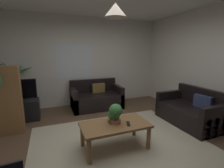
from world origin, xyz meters
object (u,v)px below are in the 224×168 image
Objects in this scene: coffee_table at (115,127)px; pendant_lamp at (115,10)px; couch_under_window at (96,98)px; couch_right_side at (191,112)px; tv at (17,90)px; bookshelf_corner at (2,100)px; potted_plant_on_table at (115,113)px; book_on_table_1 at (112,120)px; book_on_table_0 at (112,122)px; remote_on_table_0 at (128,124)px; tv_stand at (20,111)px; potted_palm_corner at (18,90)px.

pendant_lamp reaches higher than coffee_table.
couch_right_side is at bearing -47.39° from couch_under_window.
tv is 0.66m from bookshelf_corner.
couch_right_side is 4.13× the size of potted_plant_on_table.
potted_plant_on_table is at bearing 73.48° from coffee_table.
bookshelf_corner reaches higher than book_on_table_1.
bookshelf_corner reaches higher than couch_under_window.
couch_under_window reaches higher than book_on_table_0.
pendant_lamp is at bearing 174.48° from remote_on_table_0.
couch_under_window reaches higher than remote_on_table_0.
couch_right_side is 2.09m from book_on_table_0.
book_on_table_0 is at bearing 125.20° from potted_plant_on_table.
couch_right_side is at bearing 7.81° from pendant_lamp.
tv is 2.98m from pendant_lamp.
coffee_table is at bearing -106.52° from potted_plant_on_table.
couch_under_window is at bearing 7.33° from tv_stand.
tv is 1.58× the size of pendant_lamp.
pendant_lamp is (1.72, -1.91, 1.51)m from tv.
couch_under_window is 4.20× the size of potted_plant_on_table.
couch_under_window is 2.21m from coffee_table.
potted_plant_on_table is at bearing -53.38° from potted_palm_corner.
couch_under_window is 1.25× the size of coffee_table.
bookshelf_corner is (-1.87, 1.20, 0.23)m from book_on_table_1.
book_on_table_1 is at bearing -32.76° from bookshelf_corner.
book_on_table_1 is 0.14× the size of tv_stand.
potted_plant_on_table reaches higher than book_on_table_0.
potted_plant_on_table is at bearing -47.44° from tv.
potted_palm_corner is at bearing -119.41° from couch_right_side.
potted_palm_corner is 1.18m from bookshelf_corner.
potted_plant_on_table is at bearing 73.48° from pendant_lamp.
couch_right_side is 4.10m from bookshelf_corner.
tv_stand is (-1.92, 2.03, -0.21)m from remote_on_table_0.
coffee_table is 10.21× the size of book_on_table_0.
book_on_table_0 is 1.82m from pendant_lamp.
remote_on_table_0 is 0.19× the size of tv.
tv_stand is (-1.70, 1.86, -0.21)m from book_on_table_0.
couch_under_window is 0.98× the size of potted_palm_corner.
potted_plant_on_table is 2.60m from tv_stand.
book_on_table_1 is 0.15× the size of tv.
coffee_table is (-0.30, -2.19, 0.11)m from couch_under_window.
bookshelf_corner reaches higher than tv.
potted_plant_on_table is at bearing -54.80° from book_on_table_0.
couch_under_window is 2.15m from potted_palm_corner.
potted_palm_corner reaches higher than potted_plant_on_table.
book_on_table_1 is 0.36× the size of potted_plant_on_table.
bookshelf_corner is at bearing 146.21° from coffee_table.
coffee_table is 0.13m from book_on_table_1.
couch_right_side is at bearing 7.20° from potted_plant_on_table.
tv_stand is at bearing 132.28° from book_on_table_1.
potted_palm_corner is (-1.77, 2.38, 0.20)m from book_on_table_0.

